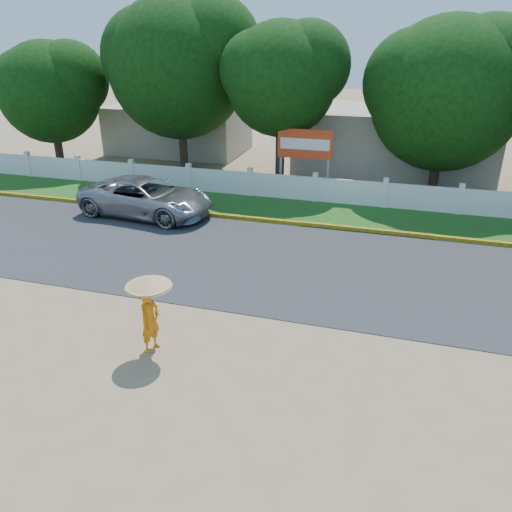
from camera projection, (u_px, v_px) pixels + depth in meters
The scene contains 11 objects.
ground at pixel (233, 335), 12.41m from camera, with size 120.00×120.00×0.00m, color #9E8460.
road at pixel (278, 262), 16.35m from camera, with size 60.00×7.00×0.02m, color #38383A.
grass_verge at pixel (308, 211), 20.94m from camera, with size 60.00×3.50×0.03m, color #2D601E.
curb at pixel (300, 224), 19.42m from camera, with size 40.00×0.18×0.16m, color yellow.
fence at pixel (315, 190), 21.99m from camera, with size 40.00×0.10×1.10m, color silver.
building_near at pixel (394, 140), 26.73m from camera, with size 10.00×6.00×3.20m, color #B7AD99.
building_far at pixel (179, 129), 31.04m from camera, with size 8.00×5.00×2.80m, color #B7AD99.
vehicle at pixel (146, 197), 20.27m from camera, with size 2.52×5.47×1.52m, color gray.
monk_with_parasol at pixel (149, 303), 11.35m from camera, with size 1.07×1.07×1.94m.
billboard at pixel (305, 147), 22.48m from camera, with size 2.50×0.13×2.95m.
tree_row at pixel (342, 81), 22.88m from camera, with size 34.79×8.01×8.79m.
Camera 1 is at (3.51, -9.93, 6.89)m, focal length 35.00 mm.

